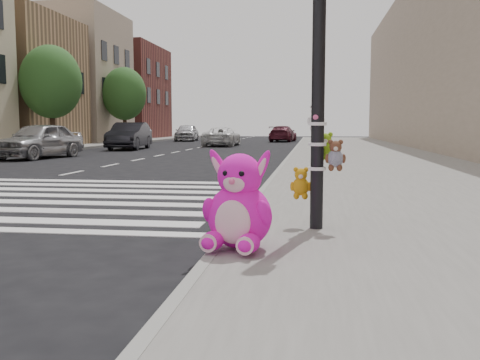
% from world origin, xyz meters
% --- Properties ---
extents(ground, '(120.00, 120.00, 0.00)m').
position_xyz_m(ground, '(0.00, 0.00, 0.00)').
color(ground, black).
rests_on(ground, ground).
extents(sidewalk_near, '(7.00, 80.00, 0.14)m').
position_xyz_m(sidewalk_near, '(5.00, 10.00, 0.07)').
color(sidewalk_near, slate).
rests_on(sidewalk_near, ground).
extents(curb_edge, '(0.12, 80.00, 0.15)m').
position_xyz_m(curb_edge, '(1.55, 10.00, 0.07)').
color(curb_edge, gray).
rests_on(curb_edge, ground).
extents(bld_far_c, '(6.00, 8.00, 8.00)m').
position_xyz_m(bld_far_c, '(-15.50, 26.00, 4.00)').
color(bld_far_c, '#A78059').
rests_on(bld_far_c, ground).
extents(bld_far_d, '(6.00, 8.00, 10.00)m').
position_xyz_m(bld_far_d, '(-15.50, 35.00, 5.00)').
color(bld_far_d, tan).
rests_on(bld_far_d, ground).
extents(bld_far_e, '(6.00, 10.00, 9.00)m').
position_xyz_m(bld_far_e, '(-15.50, 46.00, 4.50)').
color(bld_far_e, brown).
rests_on(bld_far_e, ground).
extents(signal_pole, '(0.69, 0.49, 4.00)m').
position_xyz_m(signal_pole, '(2.61, 1.82, 1.77)').
color(signal_pole, black).
rests_on(signal_pole, sidewalk_near).
extents(tree_far_b, '(3.20, 3.20, 5.44)m').
position_xyz_m(tree_far_b, '(-11.20, 22.00, 3.65)').
color(tree_far_b, '#382619').
rests_on(tree_far_b, sidewalk_far).
extents(tree_far_c, '(3.20, 3.20, 5.44)m').
position_xyz_m(tree_far_c, '(-11.20, 33.00, 3.65)').
color(tree_far_c, '#382619').
rests_on(tree_far_c, sidewalk_far).
extents(pink_bunny, '(0.77, 0.87, 1.06)m').
position_xyz_m(pink_bunny, '(1.79, 0.57, 0.57)').
color(pink_bunny, '#FF15CA').
rests_on(pink_bunny, sidewalk_near).
extents(red_teddy, '(0.17, 0.14, 0.21)m').
position_xyz_m(red_teddy, '(1.83, 1.51, 0.24)').
color(red_teddy, '#B13511').
rests_on(red_teddy, sidewalk_near).
extents(car_silver_far, '(2.48, 4.69, 1.52)m').
position_xyz_m(car_silver_far, '(-8.94, 16.37, 0.76)').
color(car_silver_far, '#A5A6AA').
rests_on(car_silver_far, ground).
extents(car_dark_far, '(2.05, 4.83, 1.55)m').
position_xyz_m(car_dark_far, '(-7.94, 24.74, 0.78)').
color(car_dark_far, black).
rests_on(car_dark_far, ground).
extents(car_white_near, '(2.08, 4.46, 1.24)m').
position_xyz_m(car_white_near, '(-3.50, 30.16, 0.62)').
color(car_white_near, silver).
rests_on(car_white_near, ground).
extents(car_maroon_near, '(2.30, 4.66, 1.30)m').
position_xyz_m(car_maroon_near, '(0.00, 39.77, 0.65)').
color(car_maroon_near, '#4F1624').
rests_on(car_maroon_near, ground).
extents(car_silver_deep, '(2.19, 4.52, 1.49)m').
position_xyz_m(car_silver_deep, '(-8.28, 40.18, 0.74)').
color(car_silver_deep, silver).
rests_on(car_silver_deep, ground).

